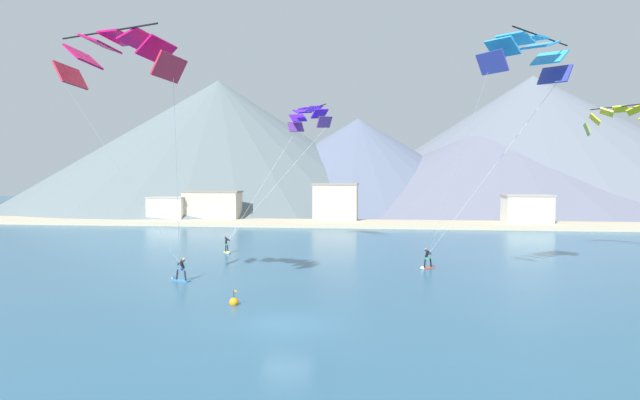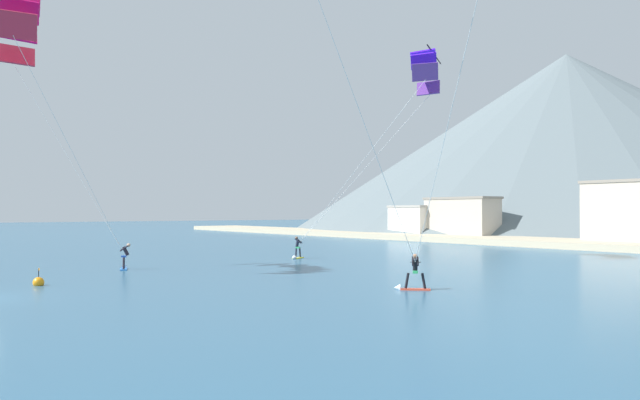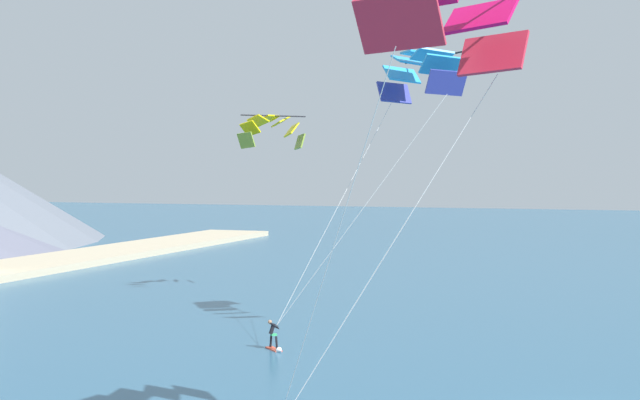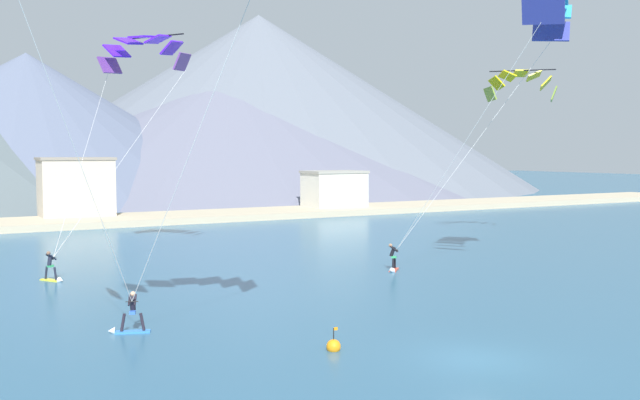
{
  "view_description": "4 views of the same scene",
  "coord_description": "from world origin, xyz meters",
  "px_view_note": "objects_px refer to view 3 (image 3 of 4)",
  "views": [
    {
      "loc": [
        4.93,
        -25.27,
        7.47
      ],
      "look_at": [
        -0.33,
        16.5,
        5.85
      ],
      "focal_mm": 28.0,
      "sensor_mm": 36.0,
      "label": 1
    },
    {
      "loc": [
        30.24,
        -3.75,
        3.8
      ],
      "look_at": [
        -1.51,
        19.71,
        4.51
      ],
      "focal_mm": 35.0,
      "sensor_mm": 36.0,
      "label": 2
    },
    {
      "loc": [
        -37.86,
        -1.5,
        10.26
      ],
      "look_at": [
        1.08,
        12.29,
        8.85
      ],
      "focal_mm": 50.0,
      "sensor_mm": 36.0,
      "label": 3
    },
    {
      "loc": [
        -17.39,
        -19.57,
        7.57
      ],
      "look_at": [
        -0.18,
        11.47,
        5.2
      ],
      "focal_mm": 40.0,
      "sensor_mm": 36.0,
      "label": 4
    }
  ],
  "objects_px": {
    "kitesurfer_near_trail": "(275,341)",
    "parafoil_kite_near_trail": "(420,70)",
    "parafoil_kite_mid_center": "(448,2)",
    "parafoil_kite_distant_high_outer": "(271,128)"
  },
  "relations": [
    {
      "from": "kitesurfer_near_trail",
      "to": "parafoil_kite_near_trail",
      "type": "distance_m",
      "value": 18.19
    },
    {
      "from": "parafoil_kite_mid_center",
      "to": "parafoil_kite_distant_high_outer",
      "type": "bearing_deg",
      "value": 29.54
    },
    {
      "from": "parafoil_kite_mid_center",
      "to": "parafoil_kite_distant_high_outer",
      "type": "xyz_separation_m",
      "value": [
        38.53,
        21.83,
        -1.74
      ]
    },
    {
      "from": "parafoil_kite_near_trail",
      "to": "parafoil_kite_distant_high_outer",
      "type": "relative_size",
      "value": 2.74
    },
    {
      "from": "kitesurfer_near_trail",
      "to": "parafoil_kite_distant_high_outer",
      "type": "distance_m",
      "value": 24.16
    },
    {
      "from": "parafoil_kite_near_trail",
      "to": "parafoil_kite_mid_center",
      "type": "distance_m",
      "value": 26.78
    },
    {
      "from": "kitesurfer_near_trail",
      "to": "parafoil_kite_near_trail",
      "type": "bearing_deg",
      "value": -49.01
    },
    {
      "from": "parafoil_kite_near_trail",
      "to": "parafoil_kite_distant_high_outer",
      "type": "distance_m",
      "value": 19.79
    },
    {
      "from": "parafoil_kite_distant_high_outer",
      "to": "parafoil_kite_mid_center",
      "type": "bearing_deg",
      "value": -150.46
    },
    {
      "from": "parafoil_kite_near_trail",
      "to": "parafoil_kite_distant_high_outer",
      "type": "height_order",
      "value": "parafoil_kite_near_trail"
    }
  ]
}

